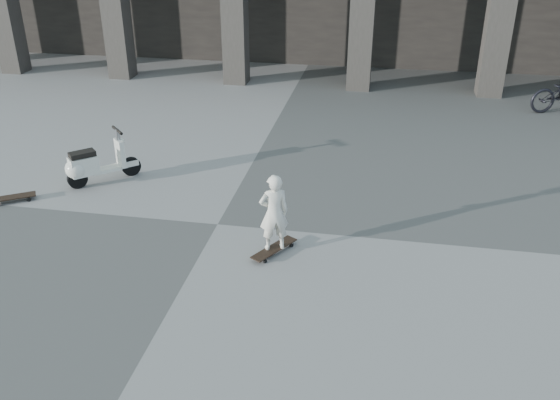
% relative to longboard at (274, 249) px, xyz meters
% --- Properties ---
extents(ground, '(90.00, 90.00, 0.00)m').
position_rel_longboard_xyz_m(ground, '(-1.09, 0.71, -0.07)').
color(ground, '#4C4C4A').
rests_on(ground, ground).
extents(longboard, '(0.61, 0.84, 0.09)m').
position_rel_longboard_xyz_m(longboard, '(0.00, 0.00, 0.00)').
color(longboard, black).
rests_on(longboard, ground).
extents(skateboard_spare, '(0.82, 0.63, 0.10)m').
position_rel_longboard_xyz_m(skateboard_spare, '(-4.92, 0.85, 0.01)').
color(skateboard_spare, black).
rests_on(skateboard_spare, ground).
extents(child, '(0.52, 0.44, 1.21)m').
position_rel_longboard_xyz_m(child, '(0.00, 0.00, 0.62)').
color(child, silver).
rests_on(child, longboard).
extents(scooter, '(1.11, 1.08, 0.99)m').
position_rel_longboard_xyz_m(scooter, '(-3.82, 1.80, 0.32)').
color(scooter, black).
rests_on(scooter, ground).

